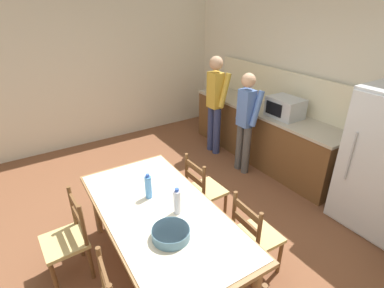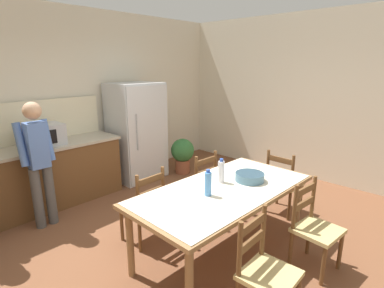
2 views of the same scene
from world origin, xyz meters
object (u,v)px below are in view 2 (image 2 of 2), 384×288
microwave (44,135)px  chair_head_end (283,183)px  dining_table (224,194)px  serving_bowl (250,176)px  bottle_off_centre (221,171)px  chair_side_near_right (314,228)px  chair_side_far_left (144,206)px  potted_plant (183,153)px  chair_side_near_left (265,272)px  refrigerator (137,132)px  person_at_counter (38,159)px  chair_side_far_right (199,184)px  bottle_near_centre (208,184)px

microwave → chair_head_end: bearing=-50.8°
dining_table → serving_bowl: (0.35, -0.09, 0.12)m
bottle_off_centre → chair_head_end: 1.30m
chair_side_near_right → chair_side_far_left: 1.84m
potted_plant → chair_side_near_right: bearing=-109.9°
chair_head_end → serving_bowl: bearing=94.4°
bottle_off_centre → chair_side_near_left: size_ratio=0.30×
refrigerator → person_at_counter: (-1.87, -0.50, 0.04)m
dining_table → bottle_off_centre: bottle_off_centre is taller
chair_side_far_right → person_at_counter: size_ratio=0.57×
dining_table → chair_head_end: chair_head_end is taller
bottle_near_centre → potted_plant: (1.75, 2.10, -0.51)m
serving_bowl → chair_side_near_right: chair_side_near_right is taller
bottle_near_centre → chair_side_far_left: (-0.18, 0.80, -0.46)m
person_at_counter → chair_side_near_left: bearing=-167.9°
refrigerator → dining_table: 2.66m
chair_head_end → potted_plant: bearing=-3.6°
refrigerator → chair_side_far_right: 1.83m
refrigerator → microwave: refrigerator is taller
refrigerator → potted_plant: refrigerator is taller
person_at_counter → bottle_near_centre: bearing=-157.8°
serving_bowl → person_at_counter: bearing=124.1°
chair_side_far_right → potted_plant: (1.02, 1.33, -0.06)m
chair_head_end → chair_side_far_left: bearing=65.6°
chair_side_far_right → chair_head_end: size_ratio=1.00×
chair_side_near_left → person_at_counter: bearing=100.5°
chair_side_far_left → microwave: bearing=-79.0°
bottle_off_centre → refrigerator: bearing=74.4°
bottle_near_centre → chair_side_near_right: bottle_near_centre is taller
microwave → chair_side_near_right: microwave is taller
chair_side_near_right → microwave: bearing=116.1°
refrigerator → chair_side_near_left: size_ratio=1.89×
microwave → person_at_counter: size_ratio=0.31×
chair_head_end → chair_side_near_left: size_ratio=1.00×
serving_bowl → person_at_counter: size_ratio=0.20×
serving_bowl → bottle_off_centre: bearing=140.0°
chair_side_far_left → chair_side_near_left: (-0.05, -1.59, 0.00)m
chair_side_near_right → chair_head_end: (0.87, 0.77, 0.00)m
person_at_counter → chair_side_far_right: bearing=-128.7°
chair_side_near_right → potted_plant: (1.06, 2.92, -0.06)m
bottle_near_centre → potted_plant: size_ratio=0.40×
chair_side_far_left → chair_side_near_left: 1.59m
chair_side_near_right → chair_side_far_left: (-0.87, 1.62, 0.00)m
bottle_near_centre → person_at_counter: (-0.83, 2.03, 0.00)m
refrigerator → person_at_counter: 1.93m
refrigerator → bottle_near_centre: size_ratio=6.37×
chair_head_end → microwave: bearing=40.6°
chair_head_end → person_at_counter: person_at_counter is taller
dining_table → chair_side_near_left: bearing=-121.6°
bottle_near_centre → chair_side_near_left: bottle_near_centre is taller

